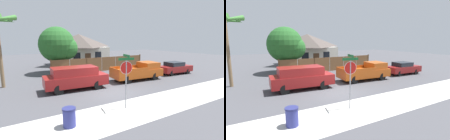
# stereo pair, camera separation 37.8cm
# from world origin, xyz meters

# --- Properties ---
(ground_plane) EXTENTS (80.00, 80.00, 0.00)m
(ground_plane) POSITION_xyz_m (0.00, 0.00, 0.00)
(ground_plane) COLOR #47474C
(sidewalk_strip) EXTENTS (36.00, 3.20, 0.01)m
(sidewalk_strip) POSITION_xyz_m (0.00, -3.60, 0.00)
(sidewalk_strip) COLOR beige
(sidewalk_strip) RESTS_ON ground
(wooden_fence) EXTENTS (12.62, 0.12, 1.85)m
(wooden_fence) POSITION_xyz_m (3.76, 8.28, 0.88)
(wooden_fence) COLOR brown
(wooden_fence) RESTS_ON ground
(house) EXTENTS (7.91, 7.30, 4.79)m
(house) POSITION_xyz_m (3.53, 15.42, 2.48)
(house) COLOR beige
(house) RESTS_ON ground
(oak_tree) EXTENTS (4.36, 4.15, 5.45)m
(oak_tree) POSITION_xyz_m (-1.12, 9.82, 3.28)
(oak_tree) COLOR brown
(oak_tree) RESTS_ON ground
(red_suv) EXTENTS (5.08, 2.30, 1.84)m
(red_suv) POSITION_xyz_m (-1.97, 2.16, 0.99)
(red_suv) COLOR maroon
(red_suv) RESTS_ON ground
(orange_pickup) EXTENTS (5.25, 2.43, 1.71)m
(orange_pickup) POSITION_xyz_m (4.58, 2.14, 0.84)
(orange_pickup) COLOR #B74C14
(orange_pickup) RESTS_ON ground
(parked_sedan) EXTENTS (4.17, 2.03, 1.42)m
(parked_sedan) POSITION_xyz_m (10.08, 2.16, 0.73)
(parked_sedan) COLOR maroon
(parked_sedan) RESTS_ON ground
(stop_sign) EXTENTS (0.94, 0.85, 3.18)m
(stop_sign) POSITION_xyz_m (-0.87, -3.15, 2.16)
(stop_sign) COLOR gray
(stop_sign) RESTS_ON ground
(trash_bin) EXTENTS (0.63, 0.63, 0.91)m
(trash_bin) POSITION_xyz_m (-4.40, -3.53, 0.46)
(trash_bin) COLOR navy
(trash_bin) RESTS_ON ground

